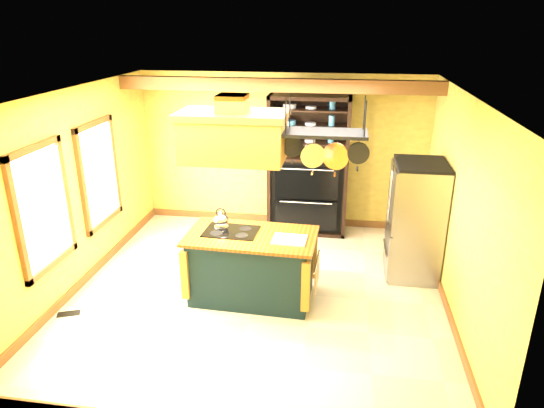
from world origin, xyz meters
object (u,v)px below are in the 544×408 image
(kitchen_island, at_px, (252,266))
(refrigerator, at_px, (415,223))
(hutch, at_px, (308,180))
(pot_rack, at_px, (325,141))
(range_hood, at_px, (233,134))

(kitchen_island, bearing_deg, refrigerator, 26.92)
(kitchen_island, xyz_separation_m, refrigerator, (2.18, 1.00, 0.34))
(kitchen_island, relative_size, hutch, 0.72)
(pot_rack, height_order, hutch, pot_rack)
(kitchen_island, distance_m, hutch, 2.49)
(hutch, bearing_deg, refrigerator, -40.15)
(pot_rack, distance_m, refrigerator, 2.14)
(refrigerator, height_order, hutch, hutch)
(refrigerator, bearing_deg, kitchen_island, -155.30)
(range_hood, height_order, pot_rack, same)
(refrigerator, bearing_deg, range_hood, -157.11)
(range_hood, xyz_separation_m, hutch, (0.74, 2.39, -1.32))
(range_hood, bearing_deg, kitchen_island, 0.26)
(range_hood, xyz_separation_m, refrigerator, (2.38, 1.01, -1.42))
(kitchen_island, distance_m, refrigerator, 2.43)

